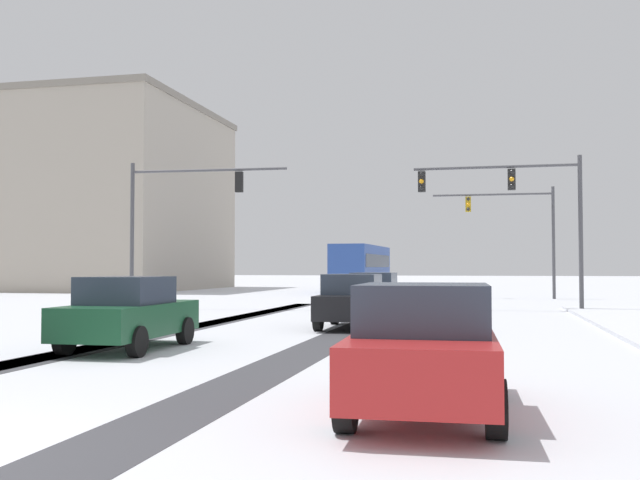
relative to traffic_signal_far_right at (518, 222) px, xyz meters
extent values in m
cube|color=#424247|center=(-10.58, -23.93, -4.48)|extent=(1.14, 30.79, 0.01)
cube|color=#424247|center=(-10.69, -23.93, -4.48)|extent=(0.83, 30.79, 0.01)
cube|color=#424247|center=(-5.70, -23.93, -4.48)|extent=(1.18, 30.79, 0.01)
cylinder|color=#47474C|center=(1.96, 0.06, -1.23)|extent=(0.18, 0.18, 6.50)
cylinder|color=#47474C|center=(-1.48, -0.03, 1.62)|extent=(6.88, 0.30, 0.12)
cube|color=#B79319|center=(-2.86, -0.07, 1.07)|extent=(0.33, 0.25, 0.90)
sphere|color=black|center=(-2.85, -0.23, 1.37)|extent=(0.20, 0.20, 0.20)
sphere|color=orange|center=(-2.85, -0.23, 1.07)|extent=(0.20, 0.20, 0.20)
sphere|color=black|center=(-2.85, -0.23, 0.77)|extent=(0.20, 0.20, 0.20)
cylinder|color=#47474C|center=(-17.34, -13.94, -1.23)|extent=(0.18, 0.18, 6.50)
cylinder|color=#47474C|center=(-13.79, -13.76, 1.62)|extent=(7.09, 0.48, 0.12)
cube|color=black|center=(-12.38, -13.69, 1.07)|extent=(0.33, 0.26, 0.90)
sphere|color=black|center=(-12.39, -13.53, 1.37)|extent=(0.20, 0.20, 0.20)
sphere|color=orange|center=(-12.39, -13.53, 1.07)|extent=(0.20, 0.20, 0.20)
sphere|color=black|center=(-12.39, -13.53, 0.77)|extent=(0.20, 0.20, 0.20)
cylinder|color=#47474C|center=(1.96, -11.94, -1.23)|extent=(0.18, 0.18, 6.50)
cylinder|color=#47474C|center=(-1.48, -11.97, 1.62)|extent=(6.89, 0.18, 0.12)
cube|color=black|center=(-0.80, -11.96, 1.07)|extent=(0.32, 0.24, 0.90)
sphere|color=black|center=(-0.79, -12.12, 1.37)|extent=(0.20, 0.20, 0.20)
sphere|color=orange|center=(-0.79, -12.12, 1.07)|extent=(0.20, 0.20, 0.20)
sphere|color=black|center=(-0.79, -12.12, 0.77)|extent=(0.20, 0.20, 0.20)
cube|color=black|center=(-4.58, -11.99, 1.07)|extent=(0.32, 0.24, 0.90)
sphere|color=black|center=(-4.58, -12.15, 1.37)|extent=(0.20, 0.20, 0.20)
sphere|color=orange|center=(-4.58, -12.15, 1.07)|extent=(0.20, 0.20, 0.20)
sphere|color=black|center=(-4.58, -12.15, 0.77)|extent=(0.20, 0.20, 0.20)
cube|color=slate|center=(-6.06, -16.11, -3.81)|extent=(1.71, 4.10, 0.70)
cube|color=#2D3847|center=(-6.06, -16.26, -3.16)|extent=(1.56, 1.90, 0.60)
cylinder|color=black|center=(-6.87, -14.84, -4.16)|extent=(0.22, 0.64, 0.64)
cylinder|color=black|center=(-5.25, -14.84, -4.16)|extent=(0.22, 0.64, 0.64)
cylinder|color=black|center=(-6.86, -17.38, -4.16)|extent=(0.22, 0.64, 0.64)
cylinder|color=black|center=(-5.25, -17.38, -4.16)|extent=(0.22, 0.64, 0.64)
cube|color=black|center=(-5.83, -22.00, -3.81)|extent=(1.77, 4.13, 0.70)
cube|color=#2D3847|center=(-5.82, -22.15, -3.16)|extent=(1.59, 1.93, 0.60)
cylinder|color=black|center=(-6.66, -20.74, -4.16)|extent=(0.23, 0.64, 0.64)
cylinder|color=black|center=(-5.04, -20.71, -4.16)|extent=(0.23, 0.64, 0.64)
cylinder|color=black|center=(-6.61, -23.28, -4.16)|extent=(0.23, 0.64, 0.64)
cylinder|color=black|center=(-5.00, -23.25, -4.16)|extent=(0.23, 0.64, 0.64)
cube|color=#194C2D|center=(-9.67, -28.71, -3.81)|extent=(1.80, 4.14, 0.70)
cube|color=#2D3847|center=(-9.67, -28.86, -3.16)|extent=(1.61, 1.94, 0.60)
cylinder|color=black|center=(-10.51, -27.46, -4.16)|extent=(0.24, 0.65, 0.64)
cylinder|color=black|center=(-8.89, -27.42, -4.16)|extent=(0.24, 0.65, 0.64)
cylinder|color=black|center=(-10.45, -30.00, -4.16)|extent=(0.24, 0.65, 0.64)
cylinder|color=black|center=(-8.83, -29.96, -4.16)|extent=(0.24, 0.65, 0.64)
cube|color=red|center=(-2.70, -34.22, -3.81)|extent=(1.84, 4.15, 0.70)
cube|color=#2D3847|center=(-2.69, -34.37, -3.16)|extent=(1.62, 1.95, 0.60)
cylinder|color=black|center=(-3.55, -32.98, -4.16)|extent=(0.24, 0.65, 0.64)
cylinder|color=black|center=(-1.93, -32.92, -4.16)|extent=(0.24, 0.65, 0.64)
cylinder|color=black|center=(-3.46, -35.52, -4.16)|extent=(0.24, 0.65, 0.64)
cylinder|color=black|center=(-1.85, -35.46, -4.16)|extent=(0.24, 0.65, 0.64)
cube|color=#284793|center=(-10.72, 8.55, -2.55)|extent=(2.74, 11.05, 2.90)
cube|color=#283342|center=(-10.72, 8.55, -2.20)|extent=(2.76, 10.17, 0.90)
cylinder|color=black|center=(-9.61, 4.67, -4.00)|extent=(0.32, 0.97, 0.96)
cylinder|color=black|center=(-11.99, 4.73, -4.00)|extent=(0.32, 0.97, 0.96)
cylinder|color=black|center=(-9.45, 11.82, -4.00)|extent=(0.32, 0.97, 0.96)
cylinder|color=black|center=(-11.83, 11.87, -4.00)|extent=(0.32, 0.97, 0.96)
cube|color=#A89E8E|center=(-33.94, 10.95, 2.83)|extent=(18.52, 18.52, 14.63)
cube|color=gray|center=(-33.94, 10.95, 10.40)|extent=(18.82, 18.82, 0.50)
camera|label=1|loc=(-1.96, -43.38, -2.65)|focal=40.36mm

